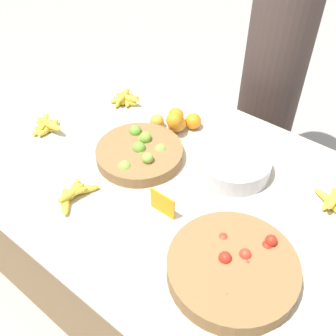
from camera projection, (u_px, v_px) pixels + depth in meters
name	position (u px, v px, depth m)	size (l,w,h in m)	color
ground_plane	(168.00, 270.00, 2.13)	(12.00, 12.00, 0.00)	#A39E93
market_table	(168.00, 229.00, 1.88)	(1.69, 1.20, 0.71)	olive
lime_bowl	(140.00, 152.00, 1.70)	(0.38, 0.38, 0.09)	olive
tomato_basket	(232.00, 268.00, 1.28)	(0.43, 0.43, 0.10)	olive
orange_pile	(177.00, 121.00, 1.83)	(0.21, 0.18, 0.12)	orange
metal_bowl	(234.00, 164.00, 1.63)	(0.31, 0.31, 0.08)	silver
price_sign	(162.00, 204.00, 1.46)	(0.11, 0.01, 0.10)	orange
banana_bunch_front_right	(335.00, 202.00, 1.50)	(0.19, 0.17, 0.06)	gold
banana_bunch_middle_left	(73.00, 194.00, 1.53)	(0.13, 0.21, 0.06)	gold
banana_bunch_back_center	(125.00, 99.00, 2.02)	(0.17, 0.16, 0.06)	gold
banana_bunch_front_center	(47.00, 126.00, 1.85)	(0.18, 0.15, 0.06)	gold
vendor_person	(276.00, 62.00, 2.16)	(0.35, 0.35, 1.74)	#473833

